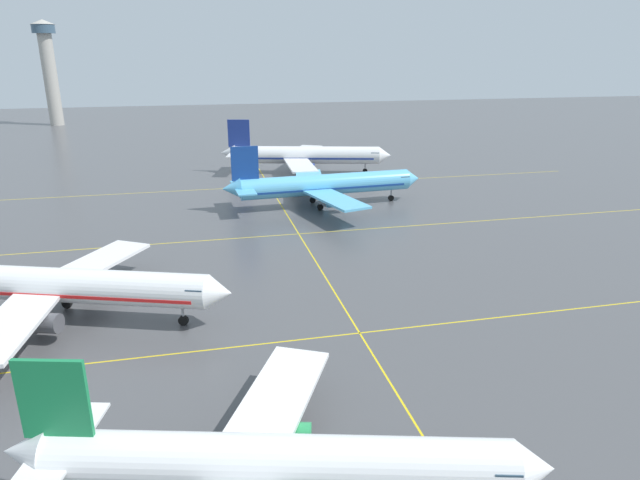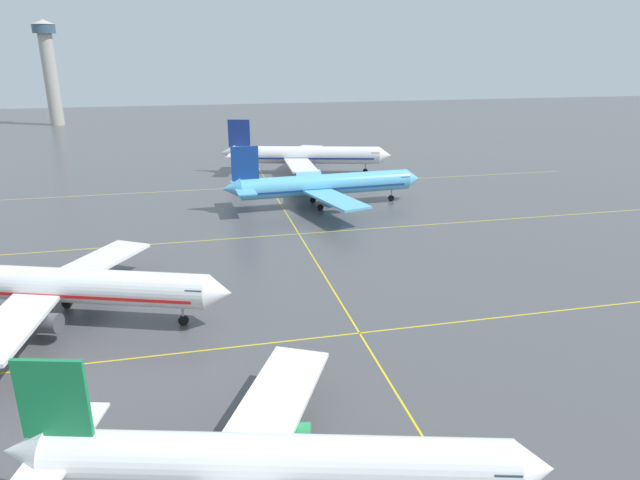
% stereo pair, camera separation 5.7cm
% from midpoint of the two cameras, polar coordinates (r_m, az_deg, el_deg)
% --- Properties ---
extents(airliner_front_gate, '(34.55, 29.42, 10.88)m').
position_cam_midpoint_polar(airliner_front_gate, '(37.88, -4.97, -21.85)').
color(airliner_front_gate, white).
rests_on(airliner_front_gate, ground).
extents(airliner_second_row, '(36.68, 31.39, 11.73)m').
position_cam_midpoint_polar(airliner_second_row, '(67.12, -24.93, -4.26)').
color(airliner_second_row, white).
rests_on(airliner_second_row, ground).
extents(airliner_third_row, '(39.05, 33.65, 12.14)m').
position_cam_midpoint_polar(airliner_third_row, '(105.92, 0.43, 5.68)').
color(airliner_third_row, '#5BB7E5').
rests_on(airliner_third_row, ground).
extents(airliner_far_left_stand, '(40.69, 34.64, 12.80)m').
position_cam_midpoint_polar(airliner_far_left_stand, '(135.41, -1.56, 8.69)').
color(airliner_far_left_stand, white).
rests_on(airliner_far_left_stand, ground).
extents(taxiway_markings, '(144.20, 151.35, 0.01)m').
position_cam_midpoint_polar(taxiway_markings, '(74.80, 0.30, -3.40)').
color(taxiway_markings, yellow).
rests_on(taxiway_markings, ground).
extents(control_tower, '(8.82, 8.82, 39.42)m').
position_cam_midpoint_polar(control_tower, '(248.36, -26.04, 15.81)').
color(control_tower, '#ADA89E').
rests_on(control_tower, ground).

